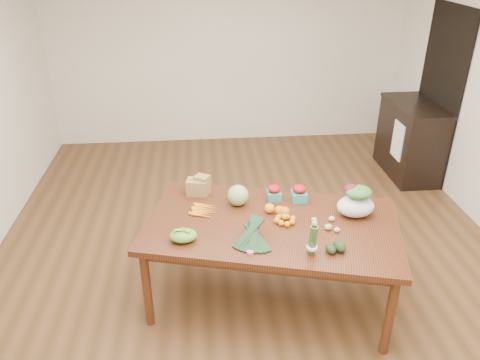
{
  "coord_description": "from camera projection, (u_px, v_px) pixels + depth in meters",
  "views": [
    {
      "loc": [
        -0.45,
        -3.67,
        2.76
      ],
      "look_at": [
        -0.1,
        0.0,
        0.83
      ],
      "focal_mm": 35.0,
      "sensor_mm": 36.0,
      "label": 1
    }
  ],
  "objects": [
    {
      "name": "floor",
      "position": [
        251.0,
        255.0,
        4.56
      ],
      "size": [
        6.0,
        6.0,
        0.0
      ],
      "primitive_type": "plane",
      "color": "brown",
      "rests_on": "ground"
    },
    {
      "name": "room_walls",
      "position": [
        252.0,
        125.0,
        3.93
      ],
      "size": [
        5.02,
        6.02,
        2.7
      ],
      "color": "white",
      "rests_on": "floor"
    },
    {
      "name": "dining_table",
      "position": [
        270.0,
        261.0,
        3.87
      ],
      "size": [
        2.19,
        1.56,
        0.75
      ],
      "primitive_type": "cube",
      "rotation": [
        0.0,
        0.0,
        -0.26
      ],
      "color": "#4F2612",
      "rests_on": "floor"
    },
    {
      "name": "doorway_dark",
      "position": [
        439.0,
        95.0,
        5.69
      ],
      "size": [
        0.02,
        1.0,
        2.1
      ],
      "primitive_type": "cube",
      "color": "black",
      "rests_on": "floor"
    },
    {
      "name": "cabinet",
      "position": [
        410.0,
        139.0,
        5.94
      ],
      "size": [
        0.52,
        1.02,
        0.94
      ],
      "primitive_type": "cube",
      "color": "black",
      "rests_on": "floor"
    },
    {
      "name": "dish_towel",
      "position": [
        398.0,
        141.0,
        5.7
      ],
      "size": [
        0.02,
        0.28,
        0.45
      ],
      "primitive_type": "cube",
      "color": "white",
      "rests_on": "cabinet"
    },
    {
      "name": "paper_bag",
      "position": [
        197.0,
        185.0,
        4.07
      ],
      "size": [
        0.28,
        0.25,
        0.17
      ],
      "primitive_type": null,
      "rotation": [
        0.0,
        0.0,
        -0.26
      ],
      "color": "olive",
      "rests_on": "dining_table"
    },
    {
      "name": "cabbage",
      "position": [
        238.0,
        195.0,
        3.91
      ],
      "size": [
        0.18,
        0.18,
        0.18
      ],
      "primitive_type": "sphere",
      "color": "#99B96B",
      "rests_on": "dining_table"
    },
    {
      "name": "strawberry_basket_a",
      "position": [
        274.0,
        194.0,
        4.0
      ],
      "size": [
        0.14,
        0.14,
        0.11
      ],
      "primitive_type": null,
      "rotation": [
        0.0,
        0.0,
        -0.26
      ],
      "color": "red",
      "rests_on": "dining_table"
    },
    {
      "name": "strawberry_basket_b",
      "position": [
        299.0,
        194.0,
        3.98
      ],
      "size": [
        0.15,
        0.15,
        0.12
      ],
      "primitive_type": null,
      "rotation": [
        0.0,
        0.0,
        -0.26
      ],
      "color": "#B70C19",
      "rests_on": "dining_table"
    },
    {
      "name": "orange_a",
      "position": [
        270.0,
        208.0,
        3.81
      ],
      "size": [
        0.08,
        0.08,
        0.08
      ],
      "primitive_type": "sphere",
      "color": "#FCA30F",
      "rests_on": "dining_table"
    },
    {
      "name": "orange_b",
      "position": [
        280.0,
        210.0,
        3.79
      ],
      "size": [
        0.08,
        0.08,
        0.08
      ],
      "primitive_type": "sphere",
      "color": "orange",
      "rests_on": "dining_table"
    },
    {
      "name": "orange_c",
      "position": [
        285.0,
        212.0,
        3.76
      ],
      "size": [
        0.09,
        0.09,
        0.09
      ],
      "primitive_type": "sphere",
      "color": "orange",
      "rests_on": "dining_table"
    },
    {
      "name": "mandarin_cluster",
      "position": [
        284.0,
        218.0,
        3.68
      ],
      "size": [
        0.22,
        0.22,
        0.08
      ],
      "primitive_type": null,
      "rotation": [
        0.0,
        0.0,
        -0.26
      ],
      "color": "orange",
      "rests_on": "dining_table"
    },
    {
      "name": "carrots",
      "position": [
        203.0,
        210.0,
        3.84
      ],
      "size": [
        0.27,
        0.26,
        0.03
      ],
      "primitive_type": null,
      "rotation": [
        0.0,
        0.0,
        -0.26
      ],
      "color": "orange",
      "rests_on": "dining_table"
    },
    {
      "name": "snap_pea_bag",
      "position": [
        183.0,
        236.0,
        3.45
      ],
      "size": [
        0.21,
        0.15,
        0.09
      ],
      "primitive_type": "ellipsoid",
      "color": "#5B9331",
      "rests_on": "dining_table"
    },
    {
      "name": "kale_bunch",
      "position": [
        252.0,
        236.0,
        3.39
      ],
      "size": [
        0.41,
        0.47,
        0.16
      ],
      "primitive_type": null,
      "rotation": [
        0.0,
        0.0,
        -0.26
      ],
      "color": "black",
      "rests_on": "dining_table"
    },
    {
      "name": "asparagus_bundle",
      "position": [
        313.0,
        240.0,
        3.27
      ],
      "size": [
        0.11,
        0.13,
        0.26
      ],
      "primitive_type": null,
      "rotation": [
        0.15,
        0.0,
        -0.26
      ],
      "color": "#4E7B38",
      "rests_on": "dining_table"
    },
    {
      "name": "potato_a",
      "position": [
        315.0,
        223.0,
        3.65
      ],
      "size": [
        0.05,
        0.04,
        0.04
      ],
      "primitive_type": "ellipsoid",
      "color": "tan",
      "rests_on": "dining_table"
    },
    {
      "name": "potato_b",
      "position": [
        328.0,
        227.0,
        3.59
      ],
      "size": [
        0.06,
        0.05,
        0.05
      ],
      "primitive_type": "ellipsoid",
      "color": "#C8BA73",
      "rests_on": "dining_table"
    },
    {
      "name": "potato_c",
      "position": [
        332.0,
        219.0,
        3.71
      ],
      "size": [
        0.05,
        0.05,
        0.04
      ],
      "primitive_type": "ellipsoid",
      "color": "tan",
      "rests_on": "dining_table"
    },
    {
      "name": "potato_d",
      "position": [
        314.0,
        220.0,
        3.69
      ],
      "size": [
        0.05,
        0.04,
        0.04
      ],
      "primitive_type": "ellipsoid",
      "color": "#D8B47C",
      "rests_on": "dining_table"
    },
    {
      "name": "potato_e",
      "position": [
        337.0,
        230.0,
        3.57
      ],
      "size": [
        0.05,
        0.04,
        0.04
      ],
      "primitive_type": "ellipsoid",
      "color": "#D9BF7D",
      "rests_on": "dining_table"
    },
    {
      "name": "avocado_a",
      "position": [
        331.0,
        249.0,
        3.33
      ],
      "size": [
        0.09,
        0.11,
        0.07
      ],
      "primitive_type": "ellipsoid",
      "rotation": [
        0.0,
        0.0,
        0.3
      ],
      "color": "black",
      "rests_on": "dining_table"
    },
    {
      "name": "avocado_b",
      "position": [
        340.0,
        246.0,
        3.35
      ],
      "size": [
        0.11,
        0.14,
        0.08
      ],
      "primitive_type": "ellipsoid",
      "rotation": [
        0.0,
        0.0,
        0.3
      ],
      "color": "black",
      "rests_on": "dining_table"
    },
    {
      "name": "salad_bag",
      "position": [
        356.0,
        203.0,
        3.74
      ],
      "size": [
        0.35,
        0.3,
        0.24
      ],
      "primitive_type": null,
      "rotation": [
        0.0,
        0.0,
        -0.26
      ],
      "color": "silver",
      "rests_on": "dining_table"
    }
  ]
}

